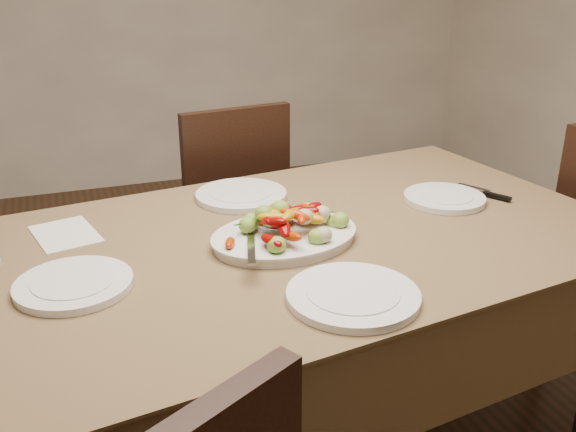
# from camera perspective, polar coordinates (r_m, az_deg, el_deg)

# --- Properties ---
(dining_table) EXTENTS (1.96, 1.28, 0.76)m
(dining_table) POSITION_cam_1_polar(r_m,az_deg,el_deg) (1.90, 0.00, -12.39)
(dining_table) COLOR brown
(dining_table) RESTS_ON ground
(chair_far) EXTENTS (0.47, 0.47, 0.95)m
(chair_far) POSITION_cam_1_polar(r_m,az_deg,el_deg) (2.64, -6.00, 0.22)
(chair_far) COLOR black
(chair_far) RESTS_ON ground
(serving_platter) EXTENTS (0.42, 0.34, 0.02)m
(serving_platter) POSITION_cam_1_polar(r_m,az_deg,el_deg) (1.68, -0.30, -2.01)
(serving_platter) COLOR white
(serving_platter) RESTS_ON dining_table
(roasted_vegetables) EXTENTS (0.34, 0.26, 0.09)m
(roasted_vegetables) POSITION_cam_1_polar(r_m,az_deg,el_deg) (1.66, -0.30, -0.21)
(roasted_vegetables) COLOR #780403
(roasted_vegetables) RESTS_ON serving_platter
(serving_spoon) EXTENTS (0.29, 0.14, 0.03)m
(serving_spoon) POSITION_cam_1_polar(r_m,az_deg,el_deg) (1.61, -1.74, -1.73)
(serving_spoon) COLOR #9EA0A8
(serving_spoon) RESTS_ON serving_platter
(plate_left) EXTENTS (0.26, 0.26, 0.02)m
(plate_left) POSITION_cam_1_polar(r_m,az_deg,el_deg) (1.54, -18.50, -5.81)
(plate_left) COLOR white
(plate_left) RESTS_ON dining_table
(plate_right) EXTENTS (0.25, 0.25, 0.02)m
(plate_right) POSITION_cam_1_polar(r_m,az_deg,el_deg) (2.02, 13.72, 1.53)
(plate_right) COLOR white
(plate_right) RESTS_ON dining_table
(plate_far) EXTENTS (0.28, 0.28, 0.02)m
(plate_far) POSITION_cam_1_polar(r_m,az_deg,el_deg) (1.99, -4.18, 1.85)
(plate_far) COLOR white
(plate_far) RESTS_ON dining_table
(plate_near) EXTENTS (0.29, 0.29, 0.02)m
(plate_near) POSITION_cam_1_polar(r_m,az_deg,el_deg) (1.42, 5.80, -7.08)
(plate_near) COLOR white
(plate_near) RESTS_ON dining_table
(menu_card) EXTENTS (0.19, 0.24, 0.00)m
(menu_card) POSITION_cam_1_polar(r_m,az_deg,el_deg) (1.83, -19.18, -1.52)
(menu_card) COLOR silver
(menu_card) RESTS_ON dining_table
(table_knife) EXTENTS (0.11, 0.18, 0.01)m
(table_knife) POSITION_cam_1_polar(r_m,az_deg,el_deg) (2.11, 17.21, 1.95)
(table_knife) COLOR #9EA0A8
(table_knife) RESTS_ON dining_table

